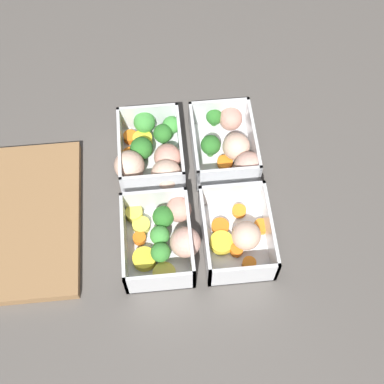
{
  "coord_description": "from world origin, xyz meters",
  "views": [
    {
      "loc": [
        -0.43,
        0.04,
        0.79
      ],
      "look_at": [
        0.0,
        0.0,
        0.02
      ],
      "focal_mm": 50.0,
      "sensor_mm": 36.0,
      "label": 1
    }
  ],
  "objects_px": {
    "container_near_left": "(239,236)",
    "container_far_left": "(165,237)",
    "container_far_right": "(151,153)",
    "container_near_right": "(230,146)"
  },
  "relations": [
    {
      "from": "container_near_left",
      "to": "container_far_left",
      "type": "bearing_deg",
      "value": 85.56
    },
    {
      "from": "container_far_right",
      "to": "container_near_right",
      "type": "bearing_deg",
      "value": -88.6
    },
    {
      "from": "container_near_left",
      "to": "container_far_right",
      "type": "xyz_separation_m",
      "value": [
        0.17,
        0.13,
        0.0
      ]
    },
    {
      "from": "container_far_left",
      "to": "container_near_left",
      "type": "bearing_deg",
      "value": -94.44
    },
    {
      "from": "container_near_left",
      "to": "container_near_right",
      "type": "height_order",
      "value": "same"
    },
    {
      "from": "container_near_right",
      "to": "container_far_right",
      "type": "xyz_separation_m",
      "value": [
        -0.0,
        0.14,
        0.0
      ]
    },
    {
      "from": "container_near_left",
      "to": "container_near_right",
      "type": "xyz_separation_m",
      "value": [
        0.17,
        -0.01,
        0.0
      ]
    },
    {
      "from": "container_near_right",
      "to": "container_far_right",
      "type": "bearing_deg",
      "value": 91.4
    },
    {
      "from": "container_far_left",
      "to": "container_far_right",
      "type": "height_order",
      "value": "same"
    },
    {
      "from": "container_far_left",
      "to": "container_far_right",
      "type": "distance_m",
      "value": 0.16
    }
  ]
}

